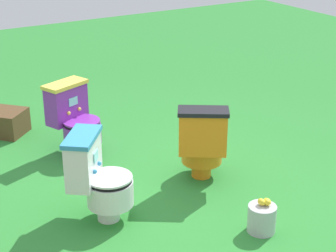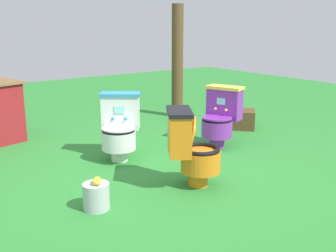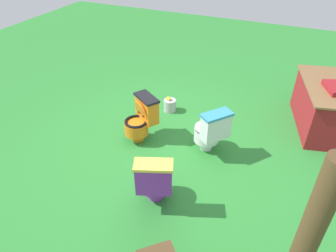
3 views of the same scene
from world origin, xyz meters
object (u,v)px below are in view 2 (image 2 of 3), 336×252
at_px(toilet_orange, 191,147).
at_px(toilet_purple, 220,117).
at_px(small_crate, 241,119).
at_px(lemon_bucket, 96,196).
at_px(toilet_white, 120,126).
at_px(wooden_post, 177,62).

bearing_deg(toilet_orange, toilet_purple, 158.06).
bearing_deg(toilet_purple, toilet_orange, 103.35).
xyz_separation_m(small_crate, lemon_bucket, (-2.88, -1.13, -0.01)).
xyz_separation_m(toilet_purple, small_crate, (0.85, 0.45, -0.24)).
bearing_deg(toilet_white, toilet_purple, -155.70).
height_order(toilet_white, toilet_orange, same).
xyz_separation_m(toilet_white, wooden_post, (1.81, 1.30, 0.50)).
height_order(small_crate, lemon_bucket, lemon_bucket).
relative_size(small_crate, lemon_bucket, 1.33).
xyz_separation_m(toilet_white, small_crate, (2.08, 0.14, -0.24)).
bearing_deg(toilet_purple, small_crate, -83.59).
distance_m(toilet_orange, wooden_post, 2.94).
height_order(wooden_post, lemon_bucket, wooden_post).
relative_size(wooden_post, small_crate, 4.75).
relative_size(toilet_orange, lemon_bucket, 2.63).
bearing_deg(toilet_white, wooden_post, -106.03).
xyz_separation_m(toilet_purple, toilet_orange, (-1.10, -0.76, 0.00)).
relative_size(wooden_post, lemon_bucket, 6.31).
relative_size(toilet_white, small_crate, 1.98).
distance_m(toilet_purple, toilet_orange, 1.33).
height_order(toilet_white, wooden_post, wooden_post).
bearing_deg(wooden_post, toilet_orange, -125.50).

